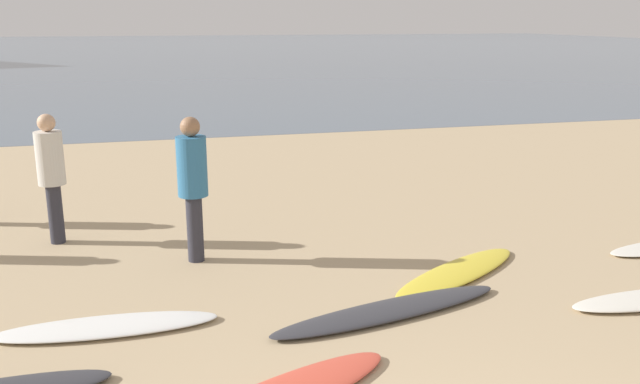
{
  "coord_description": "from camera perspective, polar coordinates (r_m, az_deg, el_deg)",
  "views": [
    {
      "loc": [
        -1.47,
        -1.97,
        2.97
      ],
      "look_at": [
        0.83,
        6.81,
        0.6
      ],
      "focal_mm": 37.7,
      "sensor_mm": 36.0,
      "label": 1
    }
  ],
  "objects": [
    {
      "name": "ground_plane",
      "position": [
        12.44,
        -7.45,
        0.23
      ],
      "size": [
        120.0,
        120.0,
        0.2
      ],
      "primitive_type": "cube",
      "color": "tan",
      "rests_on": "ground"
    },
    {
      "name": "ocean_water",
      "position": [
        67.06,
        -13.72,
        11.68
      ],
      "size": [
        140.0,
        100.0,
        0.01
      ],
      "primitive_type": "cube",
      "color": "slate",
      "rests_on": "ground"
    },
    {
      "name": "surfboard_1",
      "position": [
        7.0,
        -17.67,
        -10.83
      ],
      "size": [
        2.17,
        0.58,
        0.08
      ],
      "primitive_type": "ellipsoid",
      "rotation": [
        0.0,
        0.0,
        -0.03
      ],
      "color": "white",
      "rests_on": "ground"
    },
    {
      "name": "surfboard_3",
      "position": [
        7.05,
        5.87,
        -9.96
      ],
      "size": [
        2.72,
        1.05,
        0.09
      ],
      "primitive_type": "ellipsoid",
      "rotation": [
        0.0,
        0.0,
        0.22
      ],
      "color": "#333338",
      "rests_on": "ground"
    },
    {
      "name": "surfboard_4",
      "position": [
        8.18,
        11.6,
        -6.69
      ],
      "size": [
        2.24,
        1.64,
        0.07
      ],
      "primitive_type": "ellipsoid",
      "rotation": [
        0.0,
        0.0,
        0.54
      ],
      "color": "yellow",
      "rests_on": "ground"
    },
    {
      "name": "person_0",
      "position": [
        8.33,
        -10.77,
        1.21
      ],
      "size": [
        0.37,
        0.37,
        1.82
      ],
      "rotation": [
        0.0,
        0.0,
        4.41
      ],
      "color": "#2D2D38",
      "rests_on": "ground"
    },
    {
      "name": "person_2",
      "position": [
        9.56,
        -21.88,
        1.89
      ],
      "size": [
        0.35,
        0.35,
        1.76
      ],
      "rotation": [
        0.0,
        0.0,
        2.0
      ],
      "color": "#2D2D38",
      "rests_on": "ground"
    }
  ]
}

